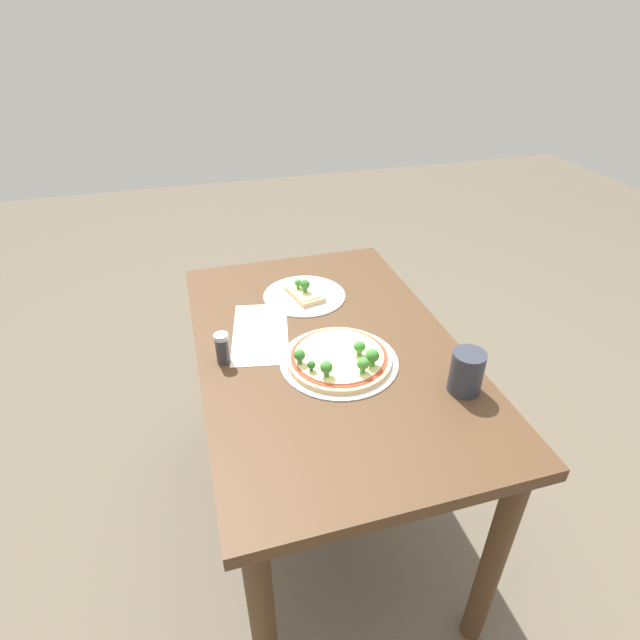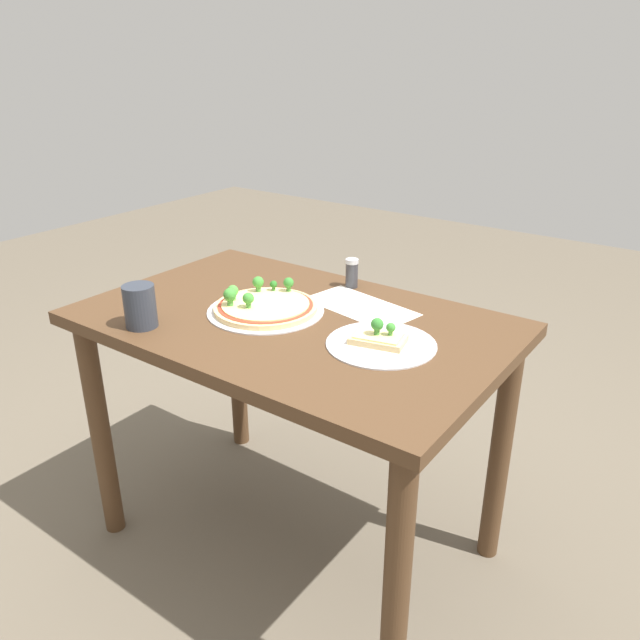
% 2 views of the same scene
% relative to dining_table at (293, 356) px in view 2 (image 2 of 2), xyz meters
% --- Properties ---
extents(ground_plane, '(8.00, 8.00, 0.00)m').
position_rel_dining_table_xyz_m(ground_plane, '(0.00, 0.00, -0.65)').
color(ground_plane, brown).
extents(dining_table, '(1.14, 0.72, 0.77)m').
position_rel_dining_table_xyz_m(dining_table, '(0.00, 0.00, 0.00)').
color(dining_table, '#4C331E').
rests_on(dining_table, ground_plane).
extents(pizza_tray_whole, '(0.32, 0.32, 0.07)m').
position_rel_dining_table_xyz_m(pizza_tray_whole, '(0.09, 0.01, 0.13)').
color(pizza_tray_whole, silver).
rests_on(pizza_tray_whole, dining_table).
extents(pizza_tray_slice, '(0.27, 0.27, 0.07)m').
position_rel_dining_table_xyz_m(pizza_tray_slice, '(-0.28, 0.01, 0.13)').
color(pizza_tray_slice, silver).
rests_on(pizza_tray_slice, dining_table).
extents(drinking_cup, '(0.08, 0.08, 0.11)m').
position_rel_dining_table_xyz_m(drinking_cup, '(0.28, 0.27, 0.17)').
color(drinking_cup, '#2D333D').
rests_on(drinking_cup, dining_table).
extents(condiment_shaker, '(0.04, 0.04, 0.09)m').
position_rel_dining_table_xyz_m(condiment_shaker, '(-0.00, -0.29, 0.16)').
color(condiment_shaker, '#333338').
rests_on(condiment_shaker, dining_table).
extents(paper_menu, '(0.34, 0.22, 0.00)m').
position_rel_dining_table_xyz_m(paper_menu, '(-0.11, -0.17, 0.12)').
color(paper_menu, silver).
rests_on(paper_menu, dining_table).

